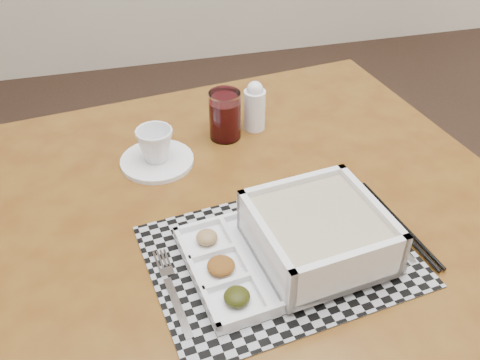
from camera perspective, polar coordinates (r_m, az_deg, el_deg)
name	(u,v)px	position (r m, az deg, el deg)	size (l,w,h in m)	color
dining_table	(255,247)	(1.02, 1.57, -7.11)	(1.13, 1.13, 0.76)	#562C0F
placemat	(280,256)	(0.90, 4.32, -8.04)	(0.42, 0.32, 0.00)	#9D9DA4
serving_tray	(309,240)	(0.88, 7.38, -6.32)	(0.35, 0.26, 0.09)	white
fork	(174,289)	(0.85, -7.11, -11.44)	(0.04, 0.19, 0.00)	silver
spoon	(368,211)	(1.00, 13.52, -3.25)	(0.04, 0.18, 0.01)	silver
chopsticks	(398,223)	(0.98, 16.50, -4.47)	(0.05, 0.24, 0.01)	black
saucer	(157,161)	(1.11, -8.83, 2.02)	(0.15, 0.15, 0.01)	white
cup	(155,145)	(1.08, -9.03, 3.73)	(0.08, 0.08, 0.07)	white
juice_glass	(225,117)	(1.15, -1.62, 6.75)	(0.07, 0.07, 0.11)	white
creamer_bottle	(255,106)	(1.18, 1.57, 7.87)	(0.05, 0.05, 0.11)	white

